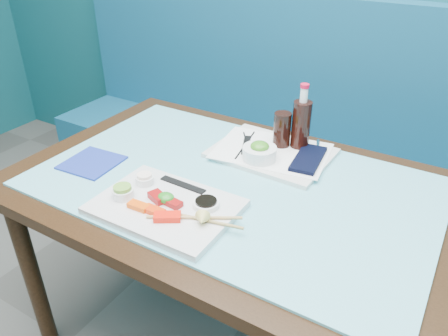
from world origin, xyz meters
The scene contains 34 objects.
booth_bench centered at (0.00, 2.29, 0.37)m, with size 3.00×0.56×1.17m.
dining_table centered at (0.00, 1.45, 0.67)m, with size 1.40×0.90×0.75m.
glass_top centered at (0.00, 1.45, 0.75)m, with size 1.22×0.76×0.01m, color #67BFCE.
sashimi_plate centered at (-0.09, 1.22, 0.77)m, with size 0.39×0.28×0.02m, color silver.
salmon_left centered at (-0.14, 1.17, 0.79)m, with size 0.06×0.03×0.01m, color #FF530A.
salmon_mid centered at (-0.09, 1.17, 0.79)m, with size 0.06×0.03×0.01m, color #F93809.
salmon_right centered at (-0.04, 1.17, 0.79)m, with size 0.07×0.03×0.02m, color #FF1B0A.
tuna_left centered at (-0.12, 1.23, 0.79)m, with size 0.06×0.04×0.02m, color maroon.
tuna_right centered at (-0.06, 1.23, 0.79)m, with size 0.05×0.03×0.02m, color maroon.
seaweed_garnish centered at (-0.09, 1.23, 0.79)m, with size 0.05×0.05×0.03m, color #227A1C.
ramekin_wasabi centered at (-0.21, 1.19, 0.79)m, with size 0.06×0.06×0.03m, color white.
wasabi_fill centered at (-0.21, 1.19, 0.81)m, with size 0.05×0.05×0.01m, color #67A435.
ramekin_ginger centered at (-0.21, 1.28, 0.79)m, with size 0.05×0.05×0.02m, color white.
ginger_fill centered at (-0.21, 1.28, 0.81)m, with size 0.04×0.04×0.01m, color #FFE3D1.
soy_dish centered at (0.02, 1.27, 0.79)m, with size 0.07×0.07×0.01m, color white.
soy_fill centered at (0.02, 1.27, 0.80)m, with size 0.06×0.06×0.01m, color black.
lemon_wedge centered at (0.06, 1.19, 0.80)m, with size 0.04×0.04×0.03m, color #D8CA66.
chopstick_sleeve centered at (-0.10, 1.33, 0.78)m, with size 0.16×0.02×0.00m, color black.
wooden_chopstick_a centered at (0.02, 1.21, 0.78)m, with size 0.01×0.01×0.26m, color tan.
wooden_chopstick_b centered at (0.03, 1.21, 0.78)m, with size 0.01×0.01×0.26m, color #9E854A.
serving_tray centered at (0.03, 1.67, 0.77)m, with size 0.39×0.29×0.01m, color silver.
paper_placemat centered at (0.03, 1.67, 0.77)m, with size 0.38×0.27×0.00m, color white.
seaweed_bowl centered at (0.02, 1.60, 0.80)m, with size 0.11×0.11×0.05m, color white.
seaweed_salad centered at (0.02, 1.60, 0.82)m, with size 0.06×0.06×0.03m, color #3A851E.
cola_glass centered at (0.04, 1.73, 0.83)m, with size 0.06×0.06×0.12m, color black.
navy_pouch centered at (0.16, 1.67, 0.78)m, with size 0.08×0.19×0.01m, color black.
fork centered at (0.16, 1.78, 0.78)m, with size 0.01×0.01×0.10m, color silver.
black_chopstick_a centered at (-0.07, 1.66, 0.78)m, with size 0.01×0.01×0.22m, color black.
black_chopstick_b centered at (-0.06, 1.66, 0.78)m, with size 0.01×0.01×0.21m, color black.
tray_sleeve centered at (-0.07, 1.66, 0.77)m, with size 0.02×0.15×0.00m, color black.
cola_bottle_body centered at (0.10, 1.75, 0.85)m, with size 0.06×0.06×0.18m, color black.
cola_bottle_neck centered at (0.10, 1.75, 0.97)m, with size 0.03×0.03×0.05m, color white.
cola_bottle_cap centered at (0.10, 1.75, 1.00)m, with size 0.03×0.03×0.01m, color red.
blue_napkin centered at (-0.46, 1.30, 0.76)m, with size 0.17×0.17×0.01m, color navy.
Camera 1 is at (0.58, 0.44, 1.49)m, focal length 35.00 mm.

